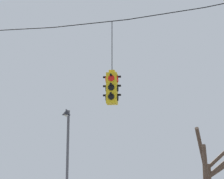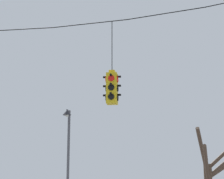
% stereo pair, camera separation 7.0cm
% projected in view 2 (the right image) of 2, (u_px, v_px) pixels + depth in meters
% --- Properties ---
extents(span_wire, '(17.70, 0.03, 0.85)m').
position_uv_depth(span_wire, '(18.00, 22.00, 15.01)').
color(span_wire, black).
extents(traffic_light_near_right_pole, '(0.58, 0.58, 2.80)m').
position_uv_depth(traffic_light_near_right_pole, '(112.00, 88.00, 13.98)').
color(traffic_light_near_right_pole, yellow).
extents(street_lamp, '(0.39, 0.68, 5.40)m').
position_uv_depth(street_lamp, '(68.00, 149.00, 19.74)').
color(street_lamp, '#515156').
rests_on(street_lamp, ground_plane).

